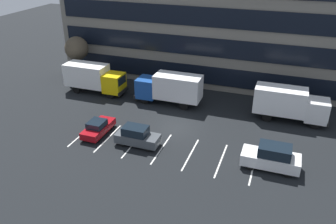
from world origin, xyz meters
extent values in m
plane|color=black|center=(0.00, 0.00, 0.00)|extent=(120.00, 120.00, 0.00)
cube|color=slate|center=(0.00, 18.00, 7.20)|extent=(40.75, 13.79, 14.40)
cube|color=black|center=(0.00, 11.05, 1.98)|extent=(39.12, 0.16, 2.30)
cube|color=black|center=(0.00, 11.05, 5.58)|extent=(39.12, 0.16, 2.30)
cube|color=black|center=(0.00, 11.05, 9.18)|extent=(39.12, 0.16, 2.30)
cube|color=silver|center=(-8.40, -4.08, 0.00)|extent=(0.14, 5.40, 0.01)
cube|color=silver|center=(-5.60, -4.08, 0.00)|extent=(0.14, 5.40, 0.01)
cube|color=silver|center=(-2.80, -4.08, 0.00)|extent=(0.14, 5.40, 0.01)
cube|color=silver|center=(0.00, -4.08, 0.00)|extent=(0.14, 5.40, 0.01)
cube|color=silver|center=(2.80, -4.08, 0.00)|extent=(0.14, 5.40, 0.01)
cube|color=silver|center=(5.60, -4.08, 0.00)|extent=(0.14, 5.40, 0.01)
cube|color=silver|center=(8.40, -4.08, 0.00)|extent=(0.14, 5.40, 0.01)
cube|color=yellow|center=(-9.85, 5.50, 1.63)|extent=(2.24, 2.45, 2.24)
cube|color=black|center=(-8.75, 5.50, 2.08)|extent=(0.06, 2.05, 0.99)
cube|color=white|center=(-13.62, 5.50, 2.19)|extent=(5.30, 2.55, 2.75)
cube|color=black|center=(-8.68, 5.50, 0.66)|extent=(0.20, 2.45, 0.41)
cylinder|color=black|center=(-9.85, 6.55, 0.51)|extent=(1.02, 0.31, 1.02)
cylinder|color=black|center=(-9.85, 4.45, 0.51)|extent=(1.02, 0.31, 1.02)
cylinder|color=black|center=(-14.68, 6.55, 0.51)|extent=(1.02, 0.31, 1.02)
cylinder|color=black|center=(-14.68, 4.45, 0.51)|extent=(1.02, 0.31, 1.02)
cube|color=#194799|center=(-5.41, 5.53, 1.65)|extent=(2.26, 2.47, 2.26)
cube|color=black|center=(-6.52, 5.53, 2.10)|extent=(0.06, 2.07, 1.00)
cube|color=white|center=(-1.61, 5.53, 2.21)|extent=(5.35, 2.57, 2.78)
cube|color=black|center=(-6.59, 5.53, 0.67)|extent=(0.21, 2.47, 0.41)
cylinder|color=black|center=(-5.41, 4.47, 0.51)|extent=(1.03, 0.31, 1.03)
cylinder|color=black|center=(-5.41, 6.59, 0.51)|extent=(1.03, 0.31, 1.03)
cylinder|color=black|center=(-0.54, 4.47, 0.51)|extent=(1.03, 0.31, 1.03)
cylinder|color=black|center=(-0.54, 6.59, 0.51)|extent=(1.03, 0.31, 1.03)
cube|color=white|center=(13.42, 5.83, 1.62)|extent=(2.23, 2.43, 2.23)
cube|color=black|center=(14.51, 5.83, 2.07)|extent=(0.06, 2.04, 0.98)
cube|color=white|center=(9.66, 5.83, 2.18)|extent=(5.27, 2.53, 2.74)
cube|color=black|center=(14.58, 5.83, 0.66)|extent=(0.20, 2.43, 0.41)
cylinder|color=black|center=(13.42, 6.87, 0.51)|extent=(1.01, 0.30, 1.01)
cylinder|color=black|center=(13.42, 4.78, 0.51)|extent=(1.01, 0.30, 1.01)
cylinder|color=black|center=(8.61, 6.87, 0.51)|extent=(1.01, 0.30, 1.01)
cylinder|color=black|center=(8.61, 4.78, 0.51)|extent=(1.01, 0.30, 1.01)
cube|color=maroon|center=(-6.89, -3.59, 0.57)|extent=(1.74, 4.16, 0.68)
cube|color=black|center=(-6.89, -3.80, 1.20)|extent=(1.53, 1.75, 0.58)
cylinder|color=black|center=(-7.64, -2.26, 0.29)|extent=(0.21, 0.58, 0.58)
cylinder|color=black|center=(-6.13, -2.26, 0.29)|extent=(0.21, 0.58, 0.58)
cylinder|color=black|center=(-7.64, -4.92, 0.29)|extent=(0.21, 0.58, 0.58)
cylinder|color=black|center=(-6.13, -4.92, 0.29)|extent=(0.21, 0.58, 0.58)
cube|color=white|center=(9.68, -3.72, 0.79)|extent=(4.82, 2.04, 1.00)
cube|color=black|center=(9.92, -3.72, 1.73)|extent=(2.65, 1.80, 0.89)
cylinder|color=black|center=(8.14, -4.62, 0.36)|extent=(0.71, 0.23, 0.71)
cylinder|color=black|center=(8.14, -2.83, 0.36)|extent=(0.71, 0.23, 0.71)
cylinder|color=black|center=(11.23, -4.62, 0.36)|extent=(0.71, 0.23, 0.71)
cylinder|color=black|center=(11.23, -2.83, 0.36)|extent=(0.71, 0.23, 0.71)
cube|color=#474C51|center=(-2.35, -4.17, 0.68)|extent=(4.15, 1.76, 0.86)
cube|color=black|center=(-2.55, -4.17, 1.49)|extent=(2.28, 1.55, 0.77)
cylinder|color=black|center=(-1.02, -3.40, 0.31)|extent=(0.61, 0.20, 0.61)
cylinder|color=black|center=(-1.02, -4.94, 0.31)|extent=(0.61, 0.20, 0.61)
cylinder|color=black|center=(-3.67, -3.40, 0.31)|extent=(0.61, 0.20, 0.61)
cylinder|color=black|center=(-3.67, -4.94, 0.31)|extent=(0.61, 0.20, 0.61)
cylinder|color=#473323|center=(-17.00, 8.86, 1.55)|extent=(0.28, 0.28, 3.09)
sphere|color=#4C4233|center=(-17.00, 8.86, 4.33)|extent=(3.15, 3.15, 3.15)
camera|label=1|loc=(9.78, -29.47, 17.44)|focal=37.04mm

